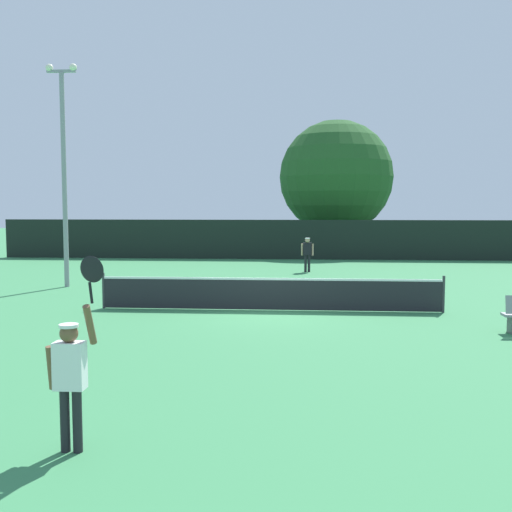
{
  "coord_description": "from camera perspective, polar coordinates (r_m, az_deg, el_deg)",
  "views": [
    {
      "loc": [
        0.9,
        -17.53,
        3.1
      ],
      "look_at": [
        -0.59,
        2.38,
        1.4
      ],
      "focal_mm": 42.33,
      "sensor_mm": 36.0,
      "label": 1
    }
  ],
  "objects": [
    {
      "name": "parked_car_near",
      "position": [
        43.77,
        -7.3,
        1.78
      ],
      "size": [
        2.24,
        4.34,
        1.69
      ],
      "rotation": [
        0.0,
        0.0,
        0.08
      ],
      "color": "navy",
      "rests_on": "ground"
    },
    {
      "name": "light_pole",
      "position": [
        23.87,
        -17.7,
        8.49
      ],
      "size": [
        1.18,
        0.28,
        8.28
      ],
      "color": "gray",
      "rests_on": "ground"
    },
    {
      "name": "parked_car_far",
      "position": [
        39.9,
        12.7,
        1.41
      ],
      "size": [
        1.99,
        4.24,
        1.69
      ],
      "rotation": [
        0.0,
        0.0,
        0.02
      ],
      "color": "#B7B7BC",
      "rests_on": "ground"
    },
    {
      "name": "player_serving",
      "position": [
        7.98,
        -17.08,
        -10.04
      ],
      "size": [
        0.67,
        0.39,
        2.47
      ],
      "color": "white",
      "rests_on": "ground"
    },
    {
      "name": "tennis_net",
      "position": [
        17.74,
        1.33,
        -3.53
      ],
      "size": [
        10.08,
        0.08,
        1.07
      ],
      "color": "#232328",
      "rests_on": "ground"
    },
    {
      "name": "player_receiving",
      "position": [
        27.9,
        4.87,
        0.45
      ],
      "size": [
        0.57,
        0.23,
        1.58
      ],
      "rotation": [
        0.0,
        0.0,
        3.14
      ],
      "color": "black",
      "rests_on": "ground"
    },
    {
      "name": "parked_car_mid",
      "position": [
        40.35,
        -0.76,
        1.56
      ],
      "size": [
        2.27,
        4.35,
        1.69
      ],
      "rotation": [
        0.0,
        0.0,
        0.09
      ],
      "color": "navy",
      "rests_on": "ground"
    },
    {
      "name": "large_tree",
      "position": [
        39.85,
        7.59,
        7.4
      ],
      "size": [
        7.35,
        7.35,
        8.58
      ],
      "color": "brown",
      "rests_on": "ground"
    },
    {
      "name": "perimeter_fence",
      "position": [
        34.38,
        2.77,
        1.56
      ],
      "size": [
        32.87,
        0.12,
        2.25
      ],
      "primitive_type": "cube",
      "color": "black",
      "rests_on": "ground"
    },
    {
      "name": "ground_plane",
      "position": [
        17.83,
        1.32,
        -5.16
      ],
      "size": [
        120.0,
        120.0,
        0.0
      ],
      "primitive_type": "plane",
      "color": "#387F4C"
    },
    {
      "name": "tennis_ball",
      "position": [
        21.37,
        -2.92,
        -3.4
      ],
      "size": [
        0.07,
        0.07,
        0.07
      ],
      "primitive_type": "sphere",
      "color": "#CCE033",
      "rests_on": "ground"
    }
  ]
}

